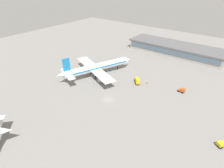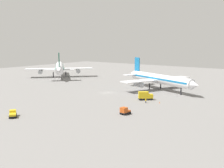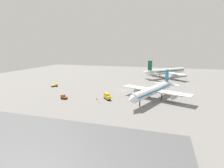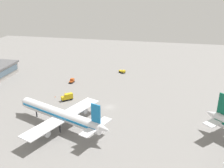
{
  "view_description": "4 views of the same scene",
  "coord_description": "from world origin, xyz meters",
  "px_view_note": "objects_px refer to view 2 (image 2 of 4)",
  "views": [
    {
      "loc": [
        -44.52,
        55.17,
        50.86
      ],
      "look_at": [
        2.06,
        -5.54,
        5.19
      ],
      "focal_mm": 29.02,
      "sensor_mm": 36.0,
      "label": 1
    },
    {
      "loc": [
        -95.25,
        -75.39,
        22.47
      ],
      "look_at": [
        4.3,
        0.23,
        3.39
      ],
      "focal_mm": 44.44,
      "sensor_mm": 36.0,
      "label": 2
    },
    {
      "loc": [
        25.76,
        -108.33,
        27.25
      ],
      "look_at": [
        -6.48,
        -1.12,
        4.12
      ],
      "focal_mm": 28.42,
      "sensor_mm": 36.0,
      "label": 3
    },
    {
      "loc": [
        103.85,
        23.01,
        53.54
      ],
      "look_at": [
        -15.49,
        -2.07,
        5.21
      ],
      "focal_mm": 41.29,
      "sensor_mm": 36.0,
      "label": 4
    }
  ],
  "objects_px": {
    "airplane_at_gate": "(59,68)",
    "safety_cone_near_gate": "(160,102)",
    "baggage_tug": "(125,111)",
    "ground_crew_worker": "(146,101)",
    "catering_truck": "(145,96)",
    "pushback_tractor": "(13,114)",
    "airplane_taxiing": "(159,79)"
  },
  "relations": [
    {
      "from": "baggage_tug",
      "to": "airplane_at_gate",
      "type": "bearing_deg",
      "value": -114.02
    },
    {
      "from": "pushback_tractor",
      "to": "safety_cone_near_gate",
      "type": "relative_size",
      "value": 7.83
    },
    {
      "from": "airplane_at_gate",
      "to": "catering_truck",
      "type": "height_order",
      "value": "airplane_at_gate"
    },
    {
      "from": "safety_cone_near_gate",
      "to": "airplane_at_gate",
      "type": "bearing_deg",
      "value": 70.5
    },
    {
      "from": "airplane_at_gate",
      "to": "ground_crew_worker",
      "type": "height_order",
      "value": "airplane_at_gate"
    },
    {
      "from": "ground_crew_worker",
      "to": "safety_cone_near_gate",
      "type": "distance_m",
      "value": 5.11
    },
    {
      "from": "catering_truck",
      "to": "pushback_tractor",
      "type": "relative_size",
      "value": 1.17
    },
    {
      "from": "airplane_at_gate",
      "to": "pushback_tractor",
      "type": "relative_size",
      "value": 9.18
    },
    {
      "from": "airplane_at_gate",
      "to": "safety_cone_near_gate",
      "type": "relative_size",
      "value": 71.86
    },
    {
      "from": "catering_truck",
      "to": "baggage_tug",
      "type": "bearing_deg",
      "value": -116.12
    },
    {
      "from": "pushback_tractor",
      "to": "ground_crew_worker",
      "type": "relative_size",
      "value": 2.81
    },
    {
      "from": "ground_crew_worker",
      "to": "catering_truck",
      "type": "bearing_deg",
      "value": 52.05
    },
    {
      "from": "airplane_at_gate",
      "to": "pushback_tractor",
      "type": "xyz_separation_m",
      "value": [
        -75.17,
        -62.18,
        -4.93
      ]
    },
    {
      "from": "airplane_taxiing",
      "to": "catering_truck",
      "type": "bearing_deg",
      "value": -52.76
    },
    {
      "from": "airplane_at_gate",
      "to": "ground_crew_worker",
      "type": "bearing_deg",
      "value": -159.7
    },
    {
      "from": "airplane_taxiing",
      "to": "catering_truck",
      "type": "height_order",
      "value": "airplane_taxiing"
    },
    {
      "from": "airplane_at_gate",
      "to": "ground_crew_worker",
      "type": "distance_m",
      "value": 91.27
    },
    {
      "from": "baggage_tug",
      "to": "safety_cone_near_gate",
      "type": "bearing_deg",
      "value": -176.57
    },
    {
      "from": "catering_truck",
      "to": "baggage_tug",
      "type": "relative_size",
      "value": 1.61
    },
    {
      "from": "safety_cone_near_gate",
      "to": "airplane_taxiing",
      "type": "bearing_deg",
      "value": 28.43
    },
    {
      "from": "pushback_tractor",
      "to": "baggage_tug",
      "type": "height_order",
      "value": "baggage_tug"
    },
    {
      "from": "airplane_at_gate",
      "to": "baggage_tug",
      "type": "relative_size",
      "value": 12.67
    },
    {
      "from": "baggage_tug",
      "to": "ground_crew_worker",
      "type": "distance_m",
      "value": 18.4
    },
    {
      "from": "airplane_at_gate",
      "to": "pushback_tractor",
      "type": "distance_m",
      "value": 97.68
    },
    {
      "from": "catering_truck",
      "to": "ground_crew_worker",
      "type": "relative_size",
      "value": 3.28
    },
    {
      "from": "catering_truck",
      "to": "pushback_tractor",
      "type": "distance_m",
      "value": 49.51
    },
    {
      "from": "catering_truck",
      "to": "safety_cone_near_gate",
      "type": "height_order",
      "value": "catering_truck"
    },
    {
      "from": "catering_truck",
      "to": "ground_crew_worker",
      "type": "bearing_deg",
      "value": -97.82
    },
    {
      "from": "airplane_at_gate",
      "to": "safety_cone_near_gate",
      "type": "height_order",
      "value": "airplane_at_gate"
    },
    {
      "from": "airplane_at_gate",
      "to": "airplane_taxiing",
      "type": "relative_size",
      "value": 0.95
    },
    {
      "from": "pushback_tractor",
      "to": "catering_truck",
      "type": "bearing_deg",
      "value": -78.17
    },
    {
      "from": "airplane_taxiing",
      "to": "ground_crew_worker",
      "type": "bearing_deg",
      "value": -49.57
    }
  ]
}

